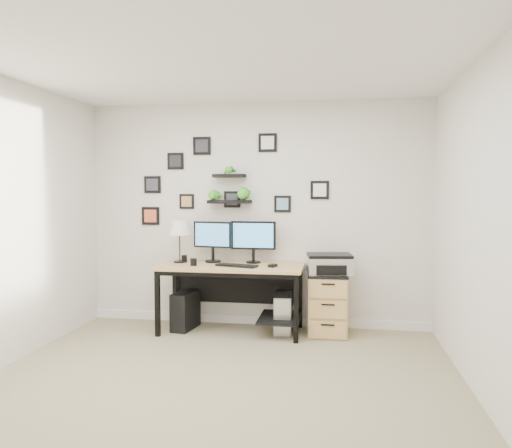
% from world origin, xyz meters
% --- Properties ---
extents(room, '(4.00, 4.00, 4.00)m').
position_xyz_m(room, '(0.00, 1.98, 0.05)').
color(room, tan).
rests_on(room, ground).
extents(desk, '(1.60, 0.70, 0.75)m').
position_xyz_m(desk, '(-0.19, 1.67, 0.63)').
color(desk, tan).
rests_on(desk, ground).
extents(monitor_left, '(0.46, 0.21, 0.47)m').
position_xyz_m(monitor_left, '(-0.48, 1.83, 1.03)').
color(monitor_left, black).
rests_on(monitor_left, desk).
extents(monitor_right, '(0.52, 0.17, 0.48)m').
position_xyz_m(monitor_right, '(-0.01, 1.84, 1.04)').
color(monitor_right, black).
rests_on(monitor_right, desk).
extents(keyboard, '(0.48, 0.26, 0.02)m').
position_xyz_m(keyboard, '(-0.15, 1.56, 0.76)').
color(keyboard, black).
rests_on(keyboard, desk).
extents(mouse, '(0.10, 0.12, 0.03)m').
position_xyz_m(mouse, '(0.25, 1.58, 0.77)').
color(mouse, black).
rests_on(mouse, desk).
extents(table_lamp, '(0.24, 0.24, 0.48)m').
position_xyz_m(table_lamp, '(-0.86, 1.76, 1.14)').
color(table_lamp, black).
rests_on(table_lamp, desk).
extents(mug, '(0.07, 0.07, 0.08)m').
position_xyz_m(mug, '(-0.63, 1.54, 0.79)').
color(mug, black).
rests_on(mug, desk).
extents(pen_cup, '(0.07, 0.07, 0.09)m').
position_xyz_m(pen_cup, '(-0.81, 1.77, 0.79)').
color(pen_cup, black).
rests_on(pen_cup, desk).
extents(pc_tower_black, '(0.25, 0.45, 0.43)m').
position_xyz_m(pc_tower_black, '(-0.77, 1.66, 0.21)').
color(pc_tower_black, black).
rests_on(pc_tower_black, ground).
extents(pc_tower_grey, '(0.21, 0.44, 0.42)m').
position_xyz_m(pc_tower_grey, '(0.35, 1.71, 0.21)').
color(pc_tower_grey, gray).
rests_on(pc_tower_grey, ground).
extents(file_cabinet, '(0.43, 0.53, 0.67)m').
position_xyz_m(file_cabinet, '(0.85, 1.72, 0.34)').
color(file_cabinet, tan).
rests_on(file_cabinet, ground).
extents(printer, '(0.52, 0.44, 0.21)m').
position_xyz_m(printer, '(0.86, 1.72, 0.78)').
color(printer, silver).
rests_on(printer, file_cabinet).
extents(wall_decor, '(2.24, 0.18, 1.07)m').
position_xyz_m(wall_decor, '(-0.33, 1.93, 1.65)').
color(wall_decor, black).
rests_on(wall_decor, ground).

